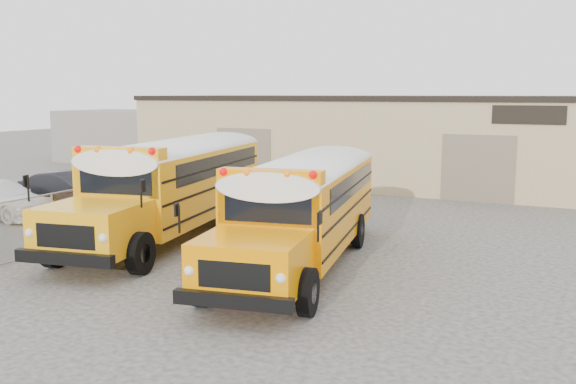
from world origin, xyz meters
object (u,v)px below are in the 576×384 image
at_px(school_bus_right, 344,174).
at_px(car_white, 1,199).
at_px(tarp_bundle, 244,270).
at_px(school_bus_left, 241,159).
at_px(car_dark, 70,189).

xyz_separation_m(school_bus_right, car_white, (-12.30, -5.31, -1.06)).
bearing_deg(tarp_bundle, school_bus_left, 120.73).
relative_size(school_bus_right, car_dark, 2.36).
bearing_deg(car_dark, car_white, 165.86).
xyz_separation_m(school_bus_left, tarp_bundle, (7.15, -12.03, -1.11)).
relative_size(school_bus_left, car_white, 2.38).
bearing_deg(school_bus_right, car_white, -156.65).
relative_size(school_bus_right, car_white, 2.20).
bearing_deg(car_white, school_bus_right, -63.98).
bearing_deg(school_bus_left, tarp_bundle, -59.27).
bearing_deg(school_bus_left, school_bus_right, -18.00).
bearing_deg(school_bus_right, tarp_bundle, -81.21).
xyz_separation_m(school_bus_left, school_bus_right, (5.57, -1.81, -0.15)).
bearing_deg(car_dark, school_bus_left, -53.76).
xyz_separation_m(school_bus_left, car_white, (-6.72, -7.12, -1.21)).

